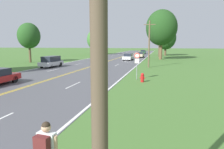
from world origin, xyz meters
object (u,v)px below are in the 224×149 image
traffic_sign (137,59)px  car_champagne_sedan_distant (140,55)px  car_silver_van_mid_far (51,61)px  car_white_sedan_receding (128,57)px  tree_behind_sign (29,36)px  car_dark_green_sedan_horizon (143,52)px  tree_left_verge (166,38)px  hitchhiker_person (46,149)px  tree_far_back (162,28)px  fire_hydrant (142,77)px  tree_right_cluster (96,40)px

traffic_sign → car_champagne_sedan_distant: traffic_sign is taller
car_silver_van_mid_far → car_champagne_sedan_distant: car_silver_van_mid_far is taller
car_white_sedan_receding → tree_behind_sign: bearing=-58.0°
car_silver_van_mid_far → car_dark_green_sedan_horizon: size_ratio=0.97×
car_champagne_sedan_distant → car_silver_van_mid_far: bearing=-21.2°
tree_left_verge → car_silver_van_mid_far: (-18.28, -39.75, -4.78)m
hitchhiker_person → tree_left_verge: size_ratio=0.19×
tree_far_back → fire_hydrant: bearing=-92.9°
tree_left_verge → tree_right_cluster: 24.19m
fire_hydrant → tree_far_back: 31.77m
tree_far_back → traffic_sign: bearing=-94.3°
traffic_sign → car_silver_van_mid_far: traffic_sign is taller
tree_left_verge → car_champagne_sedan_distant: (-7.06, -11.92, -4.91)m
tree_behind_sign → tree_far_back: tree_far_back is taller
tree_behind_sign → car_dark_green_sedan_horizon: (18.75, 43.46, -4.52)m
car_champagne_sedan_distant → car_white_sedan_receding: bearing=-8.0°
hitchhiker_person → fire_hydrant: (0.95, 15.02, -0.63)m
car_silver_van_mid_far → tree_right_cluster: bearing=9.3°
tree_left_verge → tree_behind_sign: bearing=-129.1°
car_dark_green_sedan_horizon → hitchhiker_person: bearing=3.0°
fire_hydrant → traffic_sign: size_ratio=0.32×
tree_behind_sign → car_champagne_sedan_distant: size_ratio=1.70×
tree_left_verge → tree_behind_sign: 42.67m
tree_right_cluster → car_dark_green_sedan_horizon: (16.02, 9.38, -4.54)m
car_champagne_sedan_distant → tree_right_cluster: bearing=-126.2°
tree_left_verge → tree_behind_sign: size_ratio=1.21×
tree_behind_sign → car_dark_green_sedan_horizon: tree_behind_sign is taller
tree_far_back → car_silver_van_mid_far: size_ratio=2.54×
tree_right_cluster → car_silver_van_mid_far: (5.89, -40.70, -4.39)m
tree_left_verge → tree_right_cluster: size_ratio=1.04×
hitchhiker_person → car_dark_green_sedan_horizon: 74.68m
tree_behind_sign → car_silver_van_mid_far: bearing=-37.6°
tree_behind_sign → tree_right_cluster: size_ratio=0.86×
fire_hydrant → car_champagne_sedan_distant: size_ratio=0.19×
fire_hydrant → tree_behind_sign: 29.22m
hitchhiker_person → car_silver_van_mid_far: size_ratio=0.38×
tree_behind_sign → tree_right_cluster: (2.73, 34.08, 0.02)m
hitchhiker_person → tree_behind_sign: 38.89m
hitchhiker_person → tree_far_back: size_ratio=0.15×
tree_right_cluster → car_champagne_sedan_distant: 21.89m
car_silver_van_mid_far → car_white_sedan_receding: (9.60, 17.24, -0.14)m
fire_hydrant → car_white_sedan_receding: bearing=102.0°
car_dark_green_sedan_horizon → tree_behind_sign: bearing=-23.6°
tree_left_verge → tree_far_back: 18.42m
tree_behind_sign → traffic_sign: bearing=-32.4°
traffic_sign → car_dark_green_sedan_horizon: traffic_sign is taller
tree_behind_sign → car_silver_van_mid_far: 11.71m
car_champagne_sedan_distant → traffic_sign: bearing=6.1°
traffic_sign → tree_left_verge: 48.14m
tree_right_cluster → car_white_sedan_receding: size_ratio=2.04×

